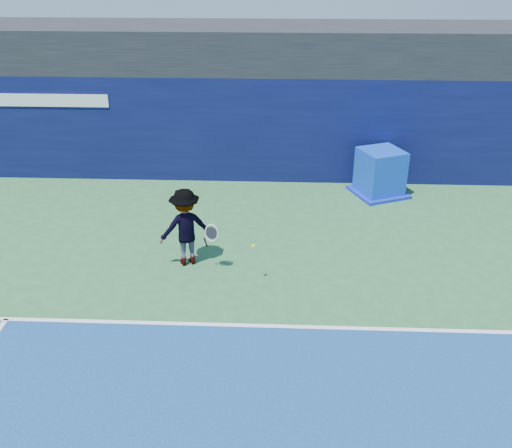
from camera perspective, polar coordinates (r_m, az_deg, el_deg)
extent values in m
cube|color=white|center=(10.62, 1.77, -10.17)|extent=(24.00, 0.10, 0.01)
cube|color=black|center=(17.24, 2.42, 17.29)|extent=(36.00, 3.00, 1.20)
cube|color=#0B0F3C|center=(16.74, 2.27, 9.63)|extent=(36.00, 1.00, 3.00)
cube|color=white|center=(17.50, -21.77, 11.43)|extent=(4.50, 0.04, 0.35)
cube|color=#0D37B8|center=(16.10, 12.31, 5.07)|extent=(1.40, 1.40, 1.27)
cube|color=#0C21B3|center=(16.32, 12.11, 3.13)|extent=(1.75, 1.75, 0.08)
imported|color=white|center=(12.24, -7.05, -0.32)|extent=(1.28, 0.99, 1.74)
cylinder|color=black|center=(12.06, -5.07, -1.82)|extent=(0.08, 0.15, 0.27)
torus|color=silver|center=(11.88, -4.47, -0.89)|extent=(0.32, 0.18, 0.31)
cylinder|color=black|center=(11.88, -4.47, -0.89)|extent=(0.27, 0.14, 0.26)
sphere|color=yellow|center=(11.45, -0.27, -2.20)|extent=(0.07, 0.07, 0.07)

